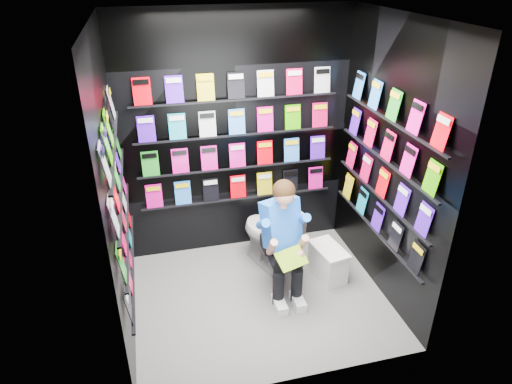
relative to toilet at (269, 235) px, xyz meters
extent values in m
plane|color=slate|center=(-0.23, -0.52, -0.37)|extent=(2.40, 2.40, 0.00)
plane|color=white|center=(-0.23, -0.52, 2.23)|extent=(2.40, 2.40, 0.00)
cube|color=black|center=(-0.23, 0.48, 0.93)|extent=(2.40, 0.04, 2.60)
cube|color=black|center=(-0.23, -1.52, 0.93)|extent=(2.40, 0.04, 2.60)
cube|color=black|center=(-1.43, -0.52, 0.93)|extent=(0.04, 2.00, 2.60)
cube|color=black|center=(0.97, -0.52, 0.93)|extent=(0.04, 2.00, 2.60)
imported|color=white|center=(0.00, 0.00, 0.00)|extent=(0.63, 0.84, 0.73)
cube|color=silver|center=(0.54, -0.35, -0.21)|extent=(0.30, 0.46, 0.32)
cube|color=silver|center=(0.54, -0.35, -0.03)|extent=(0.33, 0.48, 0.03)
cube|color=green|center=(0.00, -0.73, 0.21)|extent=(0.32, 0.25, 0.12)
camera|label=1|loc=(-1.13, -3.90, 2.63)|focal=32.00mm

